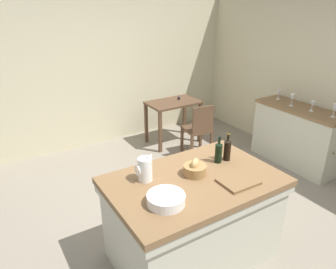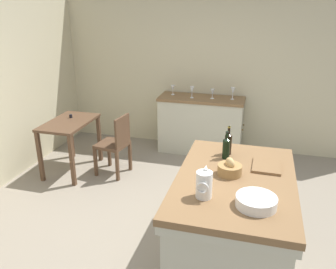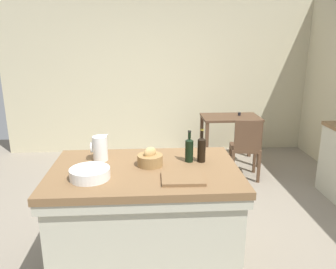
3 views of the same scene
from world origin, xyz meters
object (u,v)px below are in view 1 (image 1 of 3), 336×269
at_px(wash_bowl, 166,199).
at_px(wine_bottle_dark, 227,149).
at_px(writing_desk, 173,109).
at_px(cutting_board, 238,181).
at_px(wine_bottle_amber, 219,152).
at_px(island_table, 193,216).
at_px(side_cabinet, 297,136).
at_px(wine_glass_right, 279,93).
at_px(pitcher, 145,169).
at_px(wine_glass_middle, 292,98).
at_px(wine_glass_left, 312,104).
at_px(wine_glass_far_left, 335,108).
at_px(bread_basket, 195,169).
at_px(wooden_chair, 199,128).

height_order(wash_bowl, wine_bottle_dark, wine_bottle_dark).
bearing_deg(writing_desk, cutting_board, -111.22).
relative_size(writing_desk, wine_bottle_amber, 3.18).
height_order(island_table, writing_desk, island_table).
bearing_deg(side_cabinet, wash_bowl, -162.31).
distance_m(cutting_board, wine_glass_right, 2.75).
bearing_deg(side_cabinet, writing_desk, 125.03).
relative_size(pitcher, wine_glass_middle, 1.43).
height_order(wine_bottle_amber, wine_glass_left, wine_bottle_amber).
bearing_deg(wine_glass_far_left, wine_glass_middle, 96.69).
bearing_deg(pitcher, side_cabinet, 10.36).
xyz_separation_m(pitcher, wine_bottle_amber, (0.78, -0.09, 0.00)).
height_order(pitcher, wash_bowl, pitcher).
xyz_separation_m(pitcher, bread_basket, (0.44, -0.16, -0.06)).
height_order(wooden_chair, pitcher, pitcher).
distance_m(wash_bowl, wine_glass_left, 3.05).
height_order(island_table, pitcher, pitcher).
height_order(side_cabinet, cutting_board, same).
xyz_separation_m(wine_bottle_amber, wine_glass_left, (2.13, 0.45, 0.01)).
bearing_deg(island_table, side_cabinet, 16.58).
bearing_deg(wine_glass_right, wine_glass_far_left, -91.95).
bearing_deg(wine_glass_far_left, side_cabinet, 92.60).
xyz_separation_m(side_cabinet, wine_bottle_amber, (-2.14, -0.62, 0.55)).
height_order(side_cabinet, wooden_chair, side_cabinet).
relative_size(cutting_board, wine_glass_far_left, 1.73).
distance_m(side_cabinet, wash_bowl, 3.14).
xyz_separation_m(wine_glass_far_left, wine_glass_middle, (-0.07, 0.63, -0.00)).
distance_m(wash_bowl, bread_basket, 0.53).
distance_m(cutting_board, wine_glass_left, 2.39).
relative_size(wooden_chair, cutting_board, 2.71).
height_order(wooden_chair, cutting_board, cutting_board).
height_order(pitcher, wine_bottle_dark, wine_bottle_dark).
xyz_separation_m(island_table, wine_glass_left, (2.52, 0.58, 0.54)).
relative_size(wash_bowl, wine_glass_right, 1.98).
distance_m(cutting_board, wine_bottle_amber, 0.42).
relative_size(island_table, wine_bottle_dark, 5.32).
bearing_deg(writing_desk, pitcher, -127.97).
bearing_deg(island_table, wine_glass_far_left, 6.08).
bearing_deg(pitcher, wine_glass_far_left, 1.03).
distance_m(pitcher, bread_basket, 0.47).
xyz_separation_m(wash_bowl, cutting_board, (0.72, -0.07, -0.03)).
relative_size(bread_basket, wine_glass_far_left, 1.15).
bearing_deg(wine_glass_middle, wooden_chair, 141.03).
height_order(island_table, bread_basket, bread_basket).
xyz_separation_m(bread_basket, cutting_board, (0.25, -0.32, -0.05)).
bearing_deg(wine_bottle_dark, island_table, -165.90).
bearing_deg(wine_bottle_dark, wine_bottle_amber, 175.96).
bearing_deg(wine_glass_far_left, wine_bottle_dark, -175.92).
relative_size(island_table, wine_bottle_amber, 5.59).
bearing_deg(wooden_chair, wine_glass_right, -24.15).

